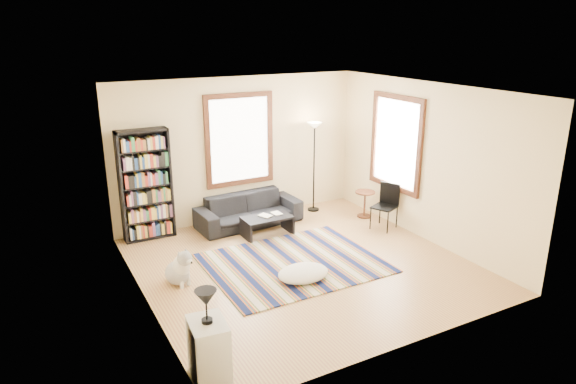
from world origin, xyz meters
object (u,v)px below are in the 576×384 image
sofa (249,210)px  dog (177,266)px  coffee_table (267,226)px  side_table (365,204)px  folding_chair (384,207)px  white_cabinet (209,351)px  bookshelf (146,185)px  floor_lamp (314,167)px  floor_cushion (303,273)px

sofa → dog: (-1.94, -1.69, -0.01)m
coffee_table → side_table: side_table is taller
folding_chair → white_cabinet: (-4.45, -2.59, -0.08)m
sofa → side_table: size_ratio=3.76×
coffee_table → folding_chair: bearing=-19.9°
sofa → bookshelf: bookshelf is taller
bookshelf → coffee_table: size_ratio=2.22×
bookshelf → folding_chair: bearing=-22.6°
sofa → white_cabinet: 4.60m
bookshelf → side_table: bookshelf is taller
white_cabinet → side_table: bearing=41.9°
floor_lamp → dog: (-3.46, -1.79, -0.65)m
dog → bookshelf: bearing=65.5°
coffee_table → floor_lamp: 1.80m
coffee_table → folding_chair: (2.10, -0.76, 0.25)m
folding_chair → white_cabinet: folding_chair is taller
coffee_table → side_table: bearing=-2.2°
dog → side_table: bearing=-9.4°
floor_lamp → side_table: (0.70, -0.83, -0.66)m
bookshelf → floor_lamp: size_ratio=1.08×
sofa → dog: size_ratio=3.57×
white_cabinet → dog: size_ratio=1.23×
white_cabinet → dog: white_cabinet is taller
sofa → floor_lamp: floor_lamp is taller
floor_cushion → bookshelf: bearing=120.9°
side_table → dog: bearing=-167.0°
floor_cushion → white_cabinet: bearing=-143.6°
sofa → folding_chair: bearing=-36.0°
folding_chair → coffee_table: bearing=135.7°
bookshelf → folding_chair: (4.04, -1.68, -0.57)m
floor_cushion → side_table: side_table is taller
floor_cushion → floor_lamp: floor_lamp is taller
sofa → dog: sofa is taller
floor_lamp → dog: bearing=-152.6°
floor_cushion → dog: dog is taller
bookshelf → white_cabinet: size_ratio=2.86×
side_table → dog: (-4.16, -0.96, 0.01)m
folding_chair → sofa: bearing=122.6°
side_table → bookshelf: bearing=166.2°
side_table → white_cabinet: size_ratio=0.77×
side_table → white_cabinet: white_cabinet is taller
sofa → folding_chair: size_ratio=2.36×
side_table → folding_chair: size_ratio=0.63×
folding_chair → floor_lamp: bearing=88.9°
floor_lamp → white_cabinet: floor_lamp is taller
white_cabinet → dog: 2.33m
sofa → side_table: (2.22, -0.73, -0.03)m
bookshelf → white_cabinet: bookshelf is taller
floor_lamp → side_table: bearing=-50.0°
sofa → bookshelf: 2.01m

